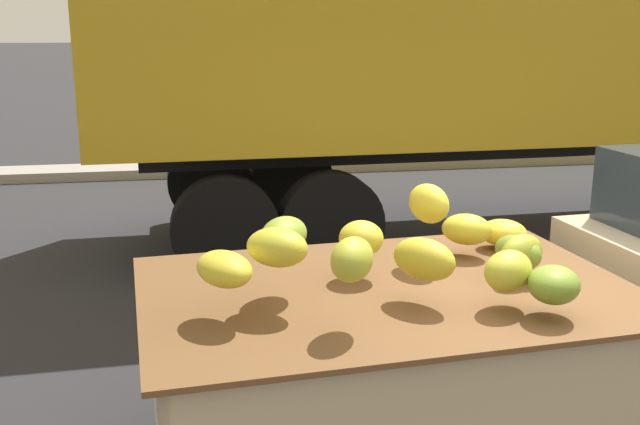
# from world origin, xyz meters

# --- Properties ---
(curb_strip) EXTENTS (80.00, 0.80, 0.16)m
(curb_strip) POSITION_xyz_m (0.00, 9.12, 0.08)
(curb_strip) COLOR gray
(curb_strip) RESTS_ON ground
(semi_trailer) EXTENTS (12.08, 2.98, 3.95)m
(semi_trailer) POSITION_xyz_m (2.74, 4.74, 2.54)
(semi_trailer) COLOR gold
(semi_trailer) RESTS_ON ground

